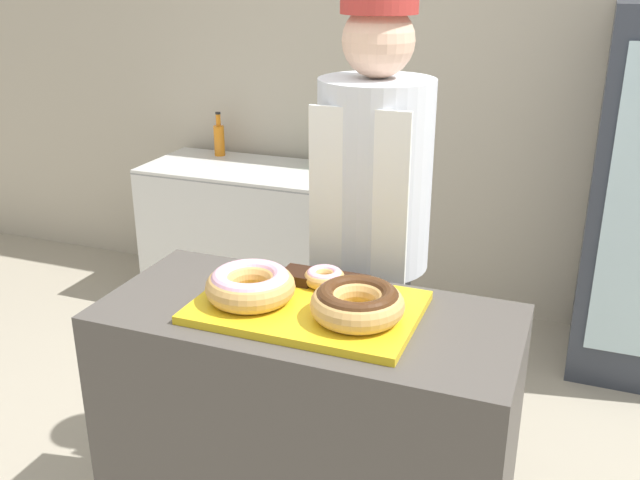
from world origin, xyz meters
The scene contains 12 objects.
wall_back centered at (0.00, 2.13, 1.35)m, with size 8.00×0.06×2.70m.
display_counter centered at (0.00, 0.00, 0.47)m, with size 1.20×0.55×0.94m.
serving_tray centered at (0.00, 0.00, 0.95)m, with size 0.63×0.42×0.02m.
donut_light_glaze centered at (-0.16, -0.04, 1.01)m, with size 0.26×0.26×0.09m.
donut_chocolate_glaze centered at (0.16, -0.04, 1.01)m, with size 0.26×0.26×0.09m.
donut_mini_center centered at (0.00, 0.14, 0.99)m, with size 0.12×0.12×0.05m.
brownie_back_left centered at (-0.08, 0.14, 0.98)m, with size 0.10×0.10×0.03m.
brownie_back_right centered at (0.08, 0.14, 0.98)m, with size 0.10×0.10×0.03m.
baker_person centered at (0.02, 0.56, 0.95)m, with size 0.39×0.39×1.79m.
chest_freezer centered at (-1.12, 1.78, 0.41)m, with size 1.08×0.57×0.80m.
bottle_green centered at (-0.73, 1.90, 0.91)m, with size 0.06×0.06×0.28m.
bottle_orange centered at (-1.36, 1.96, 0.90)m, with size 0.06×0.06×0.26m.
Camera 1 is at (0.69, -1.68, 1.86)m, focal length 40.00 mm.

